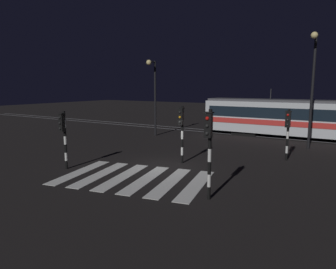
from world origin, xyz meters
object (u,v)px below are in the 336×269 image
Objects in this scene: traffic_light_corner_near_right at (209,141)px; street_lamp_trackside_right at (313,78)px; traffic_light_median_centre at (181,126)px; street_lamp_trackside_left at (153,88)px; traffic_light_corner_far_right at (288,127)px; tram at (299,118)px; traffic_light_corner_near_left at (63,131)px.

street_lamp_trackside_right is (1.87, 12.63, 2.59)m from traffic_light_corner_near_right.
traffic_light_corner_near_right is 0.45× the size of street_lamp_trackside_right.
street_lamp_trackside_right reaches higher than traffic_light_median_centre.
traffic_light_median_centre is 10.28m from street_lamp_trackside_left.
street_lamp_trackside_left is (-11.89, 3.42, 2.21)m from traffic_light_corner_far_right.
tram is (0.51, 16.93, -0.58)m from traffic_light_corner_near_right.
street_lamp_trackside_left is 12.55m from street_lamp_trackside_right.
traffic_light_corner_far_right is 0.39× the size of street_lamp_trackside_right.
traffic_light_median_centre is at bearing 129.85° from traffic_light_corner_near_right.
traffic_light_corner_far_right is at bearing -16.06° from street_lamp_trackside_left.
tram is (8.84, 16.85, -0.29)m from traffic_light_corner_near_left.
traffic_light_corner_near_right is 1.08× the size of traffic_light_median_centre.
street_lamp_trackside_left reaches higher than traffic_light_corner_near_left.
traffic_light_corner_near_left is at bearing -117.68° from tram.
traffic_light_corner_far_right is (1.27, 8.28, -0.31)m from traffic_light_corner_near_right.
traffic_light_corner_near_left is at bearing -129.11° from street_lamp_trackside_right.
traffic_light_corner_near_right is 15.92m from street_lamp_trackside_left.
traffic_light_median_centre is 0.50× the size of street_lamp_trackside_left.
traffic_light_median_centre is at bearing -46.42° from street_lamp_trackside_left.
traffic_light_corner_near_left reaches higher than traffic_light_corner_far_right.
tram reaches higher than traffic_light_corner_near_left.
traffic_light_corner_near_left is at bearing -139.48° from traffic_light_corner_far_right.
street_lamp_trackside_left is at bearing -154.85° from tram.
street_lamp_trackside_left is (-2.29, 11.63, 2.18)m from traffic_light_corner_near_left.
traffic_light_corner_near_left is (-8.33, 0.08, -0.29)m from traffic_light_corner_near_right.
traffic_light_corner_far_right is 8.68m from tram.
street_lamp_trackside_right is at bearing -72.41° from tram.
traffic_light_corner_far_right is at bearing -84.98° from tram.
traffic_light_median_centre is (4.66, 4.33, 0.12)m from traffic_light_corner_near_left.
traffic_light_corner_near_right is 0.22× the size of tram.
traffic_light_median_centre is at bearing 42.93° from traffic_light_corner_near_left.
street_lamp_trackside_left is 0.41× the size of tram.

